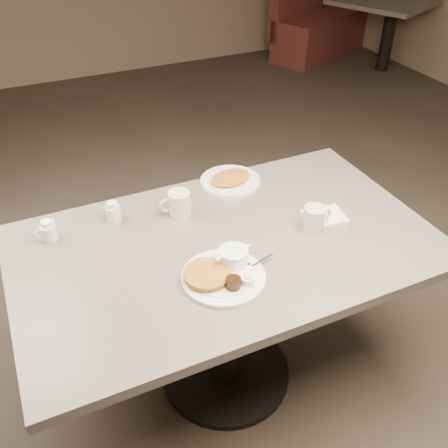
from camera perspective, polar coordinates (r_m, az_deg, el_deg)
name	(u,v)px	position (r m, az deg, el deg)	size (l,w,h in m)	color
room	(227,63)	(1.49, 0.34, 17.78)	(7.04, 8.04, 2.84)	#4C3F33
diner_table	(226,278)	(1.92, 0.25, -6.10)	(1.50, 0.90, 0.75)	slate
main_plate	(223,272)	(1.66, -0.07, -5.43)	(0.36, 0.32, 0.07)	white
coffee_mug_near	(315,218)	(1.88, 10.22, 0.71)	(0.12, 0.08, 0.09)	beige
napkin	(324,217)	(1.96, 11.30, 0.77)	(0.17, 0.14, 0.02)	white
coffee_mug_far	(179,204)	(1.93, -5.15, 2.29)	(0.13, 0.10, 0.10)	white
creamer_left	(48,231)	(1.91, -19.29, -0.79)	(0.09, 0.07, 0.08)	white
creamer_right	(113,212)	(1.95, -12.46, 1.34)	(0.07, 0.07, 0.08)	white
hash_plate	(230,180)	(2.14, 0.72, 5.00)	(0.31, 0.31, 0.04)	white
booth_back_right	(325,17)	(6.16, 11.34, 21.98)	(1.77, 1.89, 1.12)	brown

